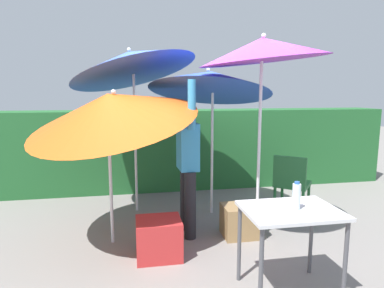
{
  "coord_description": "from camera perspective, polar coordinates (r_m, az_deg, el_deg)",
  "views": [
    {
      "loc": [
        -0.74,
        -3.73,
        1.74
      ],
      "look_at": [
        0.0,
        0.3,
        1.1
      ],
      "focal_mm": 31.12,
      "sensor_mm": 36.0,
      "label": 1
    }
  ],
  "objects": [
    {
      "name": "umbrella_orange",
      "position": [
        3.76,
        -13.73,
        5.98
      ],
      "size": [
        1.98,
        1.91,
        2.1
      ],
      "color": "silver",
      "rests_on": "ground_plane"
    },
    {
      "name": "ground_plane",
      "position": [
        4.18,
        0.77,
        -15.71
      ],
      "size": [
        24.0,
        24.0,
        0.0
      ],
      "primitive_type": "plane",
      "color": "gray"
    },
    {
      "name": "folding_table",
      "position": [
        3.02,
        16.51,
        -12.3
      ],
      "size": [
        0.8,
        0.6,
        0.76
      ],
      "color": "#4C4C51",
      "rests_on": "ground_plane"
    },
    {
      "name": "umbrella_rainbow",
      "position": [
        4.67,
        3.17,
        10.55
      ],
      "size": [
        1.76,
        1.72,
        2.28
      ],
      "color": "silver",
      "rests_on": "ground_plane"
    },
    {
      "name": "crate_cardboard",
      "position": [
        4.2,
        8.43,
        -12.87
      ],
      "size": [
        0.45,
        0.37,
        0.38
      ],
      "primitive_type": "cube",
      "color": "#9E7A4C",
      "rests_on": "ground_plane"
    },
    {
      "name": "umbrella_yellow",
      "position": [
        4.8,
        -10.37,
        13.58
      ],
      "size": [
        1.85,
        1.78,
        2.66
      ],
      "color": "silver",
      "rests_on": "ground_plane"
    },
    {
      "name": "hedge_row",
      "position": [
        6.11,
        -3.31,
        -0.85
      ],
      "size": [
        8.0,
        0.7,
        1.42
      ],
      "primitive_type": "cube",
      "color": "#23602D",
      "rests_on": "ground_plane"
    },
    {
      "name": "person_vendor",
      "position": [
        4.01,
        -0.74,
        -2.71
      ],
      "size": [
        0.23,
        0.55,
        1.88
      ],
      "color": "black",
      "rests_on": "ground_plane"
    },
    {
      "name": "cooler_box",
      "position": [
        3.68,
        -5.72,
        -15.79
      ],
      "size": [
        0.47,
        0.4,
        0.42
      ],
      "primitive_type": "cube",
      "color": "red",
      "rests_on": "ground_plane"
    },
    {
      "name": "chair_plastic",
      "position": [
        4.83,
        16.66,
        -6.25
      ],
      "size": [
        0.62,
        0.62,
        0.89
      ],
      "color": "#236633",
      "rests_on": "ground_plane"
    },
    {
      "name": "umbrella_navy",
      "position": [
        3.88,
        12.02,
        15.5
      ],
      "size": [
        1.46,
        1.44,
        2.41
      ],
      "color": "silver",
      "rests_on": "ground_plane"
    },
    {
      "name": "bottle_water",
      "position": [
        2.95,
        17.46,
        -8.52
      ],
      "size": [
        0.07,
        0.07,
        0.24
      ],
      "color": "silver",
      "rests_on": "folding_table"
    }
  ]
}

